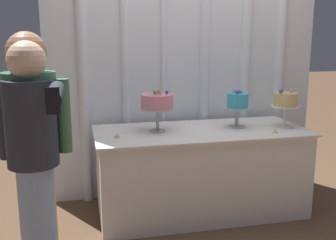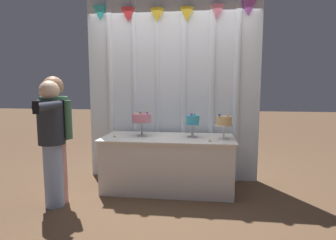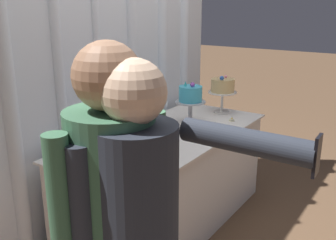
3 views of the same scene
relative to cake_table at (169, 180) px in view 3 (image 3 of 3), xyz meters
The scene contains 10 objects.
ground_plane 0.38m from the cake_table, 90.00° to the right, with size 24.00×24.00×0.00m, color brown.
draped_curtain 1.27m from the cake_table, 87.31° to the left, with size 2.57×0.21×2.87m.
cake_table is the anchor object (origin of this frame).
cake_display_leftmost 0.71m from the cake_table, behind, with size 0.29×0.29×0.36m.
cake_display_center 0.67m from the cake_table, ahead, with size 0.24×0.24×0.34m.
cake_display_rightmost 0.95m from the cake_table, ahead, with size 0.25×0.25×0.34m.
tealight_far_left 0.82m from the cake_table, behind, with size 0.04×0.04×0.04m.
tealight_near_left 0.71m from the cake_table, 23.34° to the right, with size 0.05×0.05×0.03m.
guest_man_dark_suit 1.51m from the cake_table, 154.26° to the right, with size 0.48×0.39×1.54m.
guest_man_pink_jacket 1.54m from the cake_table, 150.21° to the right, with size 0.41×0.76×1.49m.
Camera 3 is at (-2.23, -1.40, 1.66)m, focal length 41.41 mm.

